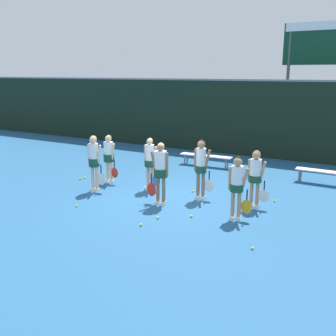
{
  "coord_description": "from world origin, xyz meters",
  "views": [
    {
      "loc": [
        5.52,
        -9.63,
        3.67
      ],
      "look_at": [
        -0.01,
        0.06,
        0.92
      ],
      "focal_mm": 42.0,
      "sensor_mm": 36.0,
      "label": 1
    }
  ],
  "objects_px": {
    "tennis_ball_6": "(192,191)",
    "player_4": "(150,160)",
    "player_5": "(201,164)",
    "tennis_ball_5": "(191,216)",
    "tennis_ball_2": "(158,218)",
    "tennis_ball_4": "(141,225)",
    "player_2": "(237,183)",
    "player_3": "(109,155)",
    "player_1": "(160,168)",
    "tennis_ball_1": "(77,206)",
    "tennis_ball_8": "(275,201)",
    "tennis_ball_0": "(85,178)",
    "tennis_ball_10": "(80,179)",
    "tennis_ball_3": "(104,174)",
    "bench_far": "(206,157)",
    "tennis_ball_9": "(234,199)",
    "bench_courtside": "(321,172)",
    "scoreboard": "(319,55)",
    "player_6": "(256,174)",
    "tennis_ball_7": "(252,248)",
    "player_0": "(94,159)"
  },
  "relations": [
    {
      "from": "player_3",
      "to": "tennis_ball_0",
      "type": "distance_m",
      "value": 1.41
    },
    {
      "from": "tennis_ball_2",
      "to": "tennis_ball_9",
      "type": "relative_size",
      "value": 0.94
    },
    {
      "from": "bench_courtside",
      "to": "player_2",
      "type": "relative_size",
      "value": 0.99
    },
    {
      "from": "bench_far",
      "to": "tennis_ball_8",
      "type": "bearing_deg",
      "value": -43.47
    },
    {
      "from": "player_2",
      "to": "tennis_ball_8",
      "type": "xyz_separation_m",
      "value": [
        0.5,
        1.88,
        -0.94
      ]
    },
    {
      "from": "player_4",
      "to": "tennis_ball_0",
      "type": "height_order",
      "value": "player_4"
    },
    {
      "from": "player_6",
      "to": "tennis_ball_10",
      "type": "relative_size",
      "value": 22.75
    },
    {
      "from": "player_1",
      "to": "tennis_ball_1",
      "type": "height_order",
      "value": "player_1"
    },
    {
      "from": "player_2",
      "to": "player_5",
      "type": "xyz_separation_m",
      "value": [
        -1.49,
        1.07,
        0.08
      ]
    },
    {
      "from": "tennis_ball_6",
      "to": "tennis_ball_10",
      "type": "distance_m",
      "value": 4.1
    },
    {
      "from": "bench_far",
      "to": "player_1",
      "type": "height_order",
      "value": "player_1"
    },
    {
      "from": "player_2",
      "to": "tennis_ball_6",
      "type": "height_order",
      "value": "player_2"
    },
    {
      "from": "bench_far",
      "to": "player_1",
      "type": "relative_size",
      "value": 1.2
    },
    {
      "from": "tennis_ball_7",
      "to": "tennis_ball_10",
      "type": "relative_size",
      "value": 0.9
    },
    {
      "from": "tennis_ball_2",
      "to": "tennis_ball_4",
      "type": "height_order",
      "value": "tennis_ball_4"
    },
    {
      "from": "tennis_ball_6",
      "to": "player_4",
      "type": "bearing_deg",
      "value": -161.95
    },
    {
      "from": "player_4",
      "to": "player_3",
      "type": "bearing_deg",
      "value": -174.52
    },
    {
      "from": "scoreboard",
      "to": "player_5",
      "type": "xyz_separation_m",
      "value": [
        -1.59,
        -8.37,
        -3.32
      ]
    },
    {
      "from": "scoreboard",
      "to": "bench_courtside",
      "type": "height_order",
      "value": "scoreboard"
    },
    {
      "from": "bench_far",
      "to": "tennis_ball_2",
      "type": "distance_m",
      "value": 6.09
    },
    {
      "from": "player_1",
      "to": "player_2",
      "type": "bearing_deg",
      "value": -6.17
    },
    {
      "from": "player_4",
      "to": "bench_courtside",
      "type": "bearing_deg",
      "value": 42.46
    },
    {
      "from": "tennis_ball_5",
      "to": "tennis_ball_6",
      "type": "relative_size",
      "value": 1.06
    },
    {
      "from": "bench_courtside",
      "to": "tennis_ball_2",
      "type": "distance_m",
      "value": 6.29
    },
    {
      "from": "player_5",
      "to": "tennis_ball_1",
      "type": "xyz_separation_m",
      "value": [
        -2.7,
        -2.35,
        -1.02
      ]
    },
    {
      "from": "bench_far",
      "to": "tennis_ball_5",
      "type": "distance_m",
      "value": 5.78
    },
    {
      "from": "tennis_ball_8",
      "to": "player_0",
      "type": "bearing_deg",
      "value": -161.49
    },
    {
      "from": "player_4",
      "to": "tennis_ball_8",
      "type": "height_order",
      "value": "player_4"
    },
    {
      "from": "player_2",
      "to": "tennis_ball_0",
      "type": "xyz_separation_m",
      "value": [
        -5.98,
        1.09,
        -0.94
      ]
    },
    {
      "from": "player_5",
      "to": "tennis_ball_5",
      "type": "relative_size",
      "value": 25.69
    },
    {
      "from": "tennis_ball_5",
      "to": "tennis_ball_0",
      "type": "bearing_deg",
      "value": 162.95
    },
    {
      "from": "bench_far",
      "to": "tennis_ball_6",
      "type": "xyz_separation_m",
      "value": [
        1.1,
        -3.43,
        -0.35
      ]
    },
    {
      "from": "player_1",
      "to": "tennis_ball_2",
      "type": "bearing_deg",
      "value": -67.37
    },
    {
      "from": "tennis_ball_0",
      "to": "tennis_ball_6",
      "type": "height_order",
      "value": "same"
    },
    {
      "from": "scoreboard",
      "to": "tennis_ball_10",
      "type": "bearing_deg",
      "value": -125.84
    },
    {
      "from": "player_1",
      "to": "tennis_ball_10",
      "type": "distance_m",
      "value": 4.0
    },
    {
      "from": "tennis_ball_1",
      "to": "tennis_ball_4",
      "type": "xyz_separation_m",
      "value": [
        2.33,
        -0.28,
        0.0
      ]
    },
    {
      "from": "tennis_ball_8",
      "to": "tennis_ball_7",
      "type": "bearing_deg",
      "value": -82.81
    },
    {
      "from": "tennis_ball_0",
      "to": "tennis_ball_5",
      "type": "relative_size",
      "value": 0.96
    },
    {
      "from": "tennis_ball_10",
      "to": "player_3",
      "type": "bearing_deg",
      "value": 10.74
    },
    {
      "from": "scoreboard",
      "to": "bench_far",
      "type": "xyz_separation_m",
      "value": [
        -3.2,
        -4.46,
        -3.99
      ]
    },
    {
      "from": "scoreboard",
      "to": "player_1",
      "type": "bearing_deg",
      "value": -104.22
    },
    {
      "from": "tennis_ball_1",
      "to": "tennis_ball_10",
      "type": "distance_m",
      "value": 2.88
    },
    {
      "from": "tennis_ball_0",
      "to": "tennis_ball_6",
      "type": "bearing_deg",
      "value": 6.54
    },
    {
      "from": "tennis_ball_1",
      "to": "tennis_ball_2",
      "type": "distance_m",
      "value": 2.47
    },
    {
      "from": "tennis_ball_1",
      "to": "tennis_ball_5",
      "type": "relative_size",
      "value": 0.93
    },
    {
      "from": "tennis_ball_9",
      "to": "bench_far",
      "type": "bearing_deg",
      "value": 125.21
    },
    {
      "from": "player_2",
      "to": "player_3",
      "type": "height_order",
      "value": "player_2"
    },
    {
      "from": "tennis_ball_0",
      "to": "tennis_ball_1",
      "type": "height_order",
      "value": "tennis_ball_0"
    },
    {
      "from": "tennis_ball_3",
      "to": "tennis_ball_10",
      "type": "distance_m",
      "value": 0.99
    }
  ]
}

